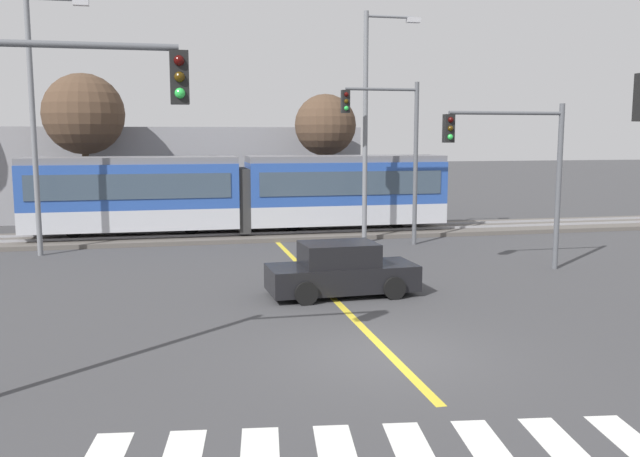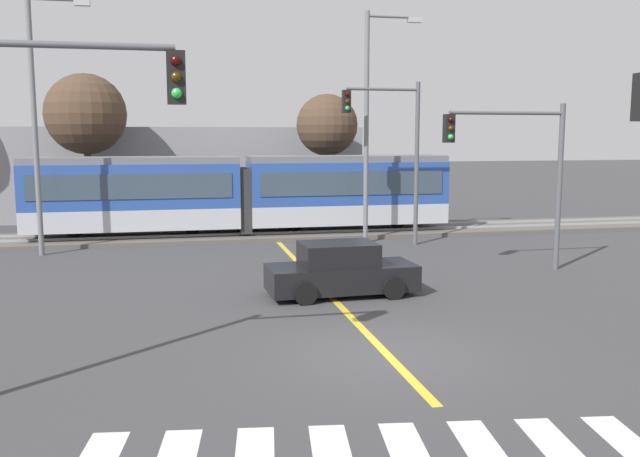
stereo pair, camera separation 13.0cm
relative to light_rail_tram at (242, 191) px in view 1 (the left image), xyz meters
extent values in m
plane|color=#3D3D3F|center=(1.28, -17.20, -2.05)|extent=(200.00, 200.00, 0.00)
cube|color=#56514C|center=(1.28, 0.01, -1.96)|extent=(120.00, 4.00, 0.18)
cube|color=#939399|center=(1.28, -0.71, -1.82)|extent=(120.00, 0.08, 0.10)
cube|color=#939399|center=(1.28, 0.73, -1.82)|extent=(120.00, 0.08, 0.10)
cube|color=#B7BAC1|center=(-4.75, 0.01, -1.07)|extent=(9.00, 2.60, 0.90)
cube|color=#284C9E|center=(-4.75, 0.01, 0.33)|extent=(9.00, 2.60, 1.90)
cube|color=#384756|center=(-4.75, -1.31, 0.38)|extent=(8.28, 0.04, 1.04)
cube|color=slate|center=(-4.75, 0.01, 1.42)|extent=(9.00, 2.39, 0.28)
cylinder|color=black|center=(-2.28, 0.01, -1.52)|extent=(0.70, 0.20, 0.70)
cylinder|color=black|center=(-7.22, 0.01, -1.52)|extent=(0.70, 0.20, 0.70)
cube|color=#B7BAC1|center=(4.75, 0.01, -1.07)|extent=(9.00, 2.60, 0.90)
cube|color=#284C9E|center=(4.75, 0.01, 0.33)|extent=(9.00, 2.60, 1.90)
cube|color=#384756|center=(4.75, -1.31, 0.38)|extent=(8.28, 0.04, 1.04)
cube|color=slate|center=(4.75, 0.01, 1.42)|extent=(9.00, 2.39, 0.28)
cylinder|color=black|center=(7.22, 0.01, -1.52)|extent=(0.70, 0.20, 0.70)
cylinder|color=black|center=(2.27, 0.01, -1.52)|extent=(0.70, 0.20, 0.70)
cube|color=#2D2D2D|center=(0.00, 0.01, -0.37)|extent=(0.50, 2.34, 2.80)
cube|color=gold|center=(1.28, -11.01, -2.05)|extent=(0.20, 18.03, 0.01)
cube|color=black|center=(1.61, -11.85, -1.53)|extent=(4.27, 1.88, 0.72)
cube|color=black|center=(1.51, -11.86, -0.85)|extent=(2.16, 1.61, 0.64)
cube|color=#384756|center=(2.51, -11.81, -0.85)|extent=(0.16, 1.43, 0.52)
cube|color=#384756|center=(1.47, -11.08, -0.85)|extent=(1.79, 0.12, 0.48)
cylinder|color=black|center=(2.83, -10.95, -1.73)|extent=(0.65, 0.25, 0.64)
cylinder|color=black|center=(2.90, -12.65, -1.73)|extent=(0.65, 0.25, 0.64)
cylinder|color=black|center=(0.31, -11.06, -1.73)|extent=(0.65, 0.25, 0.64)
cylinder|color=black|center=(0.39, -12.76, -1.73)|extent=(0.65, 0.25, 0.64)
cylinder|color=#515459|center=(-4.62, -18.11, 3.95)|extent=(3.50, 0.12, 0.12)
cube|color=black|center=(-2.87, -18.11, 3.45)|extent=(0.32, 0.28, 0.90)
sphere|color=#360605|center=(-2.87, -18.26, 3.72)|extent=(0.18, 0.18, 0.18)
sphere|color=#3A2706|center=(-2.87, -18.26, 3.45)|extent=(0.18, 0.18, 0.18)
sphere|color=green|center=(-2.87, -18.26, 3.18)|extent=(0.18, 0.18, 0.18)
cylinder|color=#515459|center=(6.79, -3.69, 1.29)|extent=(0.18, 0.18, 6.68)
cylinder|color=#515459|center=(5.29, -3.69, 4.31)|extent=(3.00, 0.12, 0.12)
cube|color=black|center=(3.79, -3.69, 3.81)|extent=(0.32, 0.28, 0.90)
sphere|color=#360605|center=(3.79, -3.84, 4.08)|extent=(0.18, 0.18, 0.18)
sphere|color=#3A2706|center=(3.79, -3.84, 3.81)|extent=(0.18, 0.18, 0.18)
sphere|color=green|center=(3.79, -3.84, 3.54)|extent=(0.18, 0.18, 0.18)
cylinder|color=#515459|center=(9.65, -9.70, 0.74)|extent=(0.18, 0.18, 5.57)
cylinder|color=#515459|center=(7.65, -9.70, 3.19)|extent=(4.00, 0.12, 0.12)
cube|color=black|center=(5.65, -9.70, 2.69)|extent=(0.32, 0.28, 0.90)
sphere|color=#360605|center=(5.65, -9.85, 2.96)|extent=(0.18, 0.18, 0.18)
sphere|color=#3A2706|center=(5.65, -9.85, 2.69)|extent=(0.18, 0.18, 0.18)
sphere|color=green|center=(5.65, -9.85, 2.42)|extent=(0.18, 0.18, 0.18)
cylinder|color=slate|center=(-8.01, -3.17, 2.78)|extent=(0.20, 0.20, 9.65)
cube|color=#B2B2B7|center=(-6.13, -3.17, 7.31)|extent=(0.56, 0.28, 0.20)
cylinder|color=slate|center=(4.88, -2.80, 2.73)|extent=(0.20, 0.20, 9.55)
cylinder|color=slate|center=(5.89, -2.80, 7.30)|extent=(2.03, 0.12, 0.12)
cube|color=#B2B2B7|center=(6.90, -2.80, 7.20)|extent=(0.56, 0.28, 0.20)
cylinder|color=brown|center=(-7.10, 4.32, 0.34)|extent=(0.32, 0.32, 4.77)
sphere|color=#4C3828|center=(-7.10, 4.32, 3.49)|extent=(3.87, 3.87, 3.87)
cylinder|color=brown|center=(4.70, 3.93, 0.16)|extent=(0.32, 0.32, 4.43)
sphere|color=#4C3828|center=(4.70, 3.93, 3.01)|extent=(3.14, 3.14, 3.14)
cube|color=gray|center=(-3.56, 9.32, 0.44)|extent=(21.62, 6.00, 4.97)
camera|label=1|loc=(-3.04, -30.18, 2.47)|focal=38.00mm
camera|label=2|loc=(-2.91, -30.20, 2.47)|focal=38.00mm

